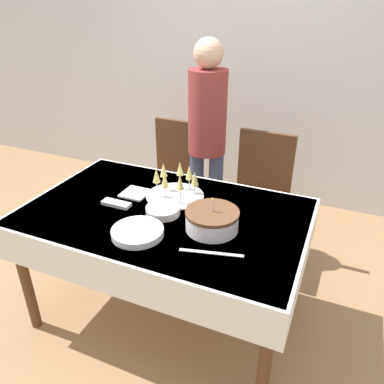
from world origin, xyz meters
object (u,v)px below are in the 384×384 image
(plate_stack_main, at_px, (138,232))
(dining_chair_far_left, at_px, (174,178))
(plate_stack_dessert, at_px, (163,210))
(person_standing, at_px, (207,129))
(champagne_tray, at_px, (175,183))
(birthday_cake, at_px, (212,220))
(dining_chair_far_right, at_px, (259,194))

(plate_stack_main, bearing_deg, dining_chair_far_left, 106.94)
(plate_stack_dessert, bearing_deg, person_standing, 96.68)
(champagne_tray, distance_m, plate_stack_main, 0.45)
(champagne_tray, bearing_deg, person_standing, 96.65)
(dining_chair_far_left, xyz_separation_m, person_standing, (0.24, 0.09, 0.40))
(champagne_tray, distance_m, person_standing, 0.73)
(birthday_cake, bearing_deg, plate_stack_dessert, 173.11)
(dining_chair_far_left, xyz_separation_m, birthday_cake, (0.64, -0.87, 0.27))
(plate_stack_main, relative_size, person_standing, 0.17)
(birthday_cake, relative_size, plate_stack_dessert, 1.45)
(plate_stack_dessert, bearing_deg, champagne_tray, 96.80)
(dining_chair_far_right, distance_m, birthday_cake, 0.91)
(birthday_cake, bearing_deg, dining_chair_far_left, 126.43)
(birthday_cake, xyz_separation_m, champagne_tray, (-0.32, 0.25, 0.03))
(birthday_cake, height_order, person_standing, person_standing)
(dining_chair_far_right, bearing_deg, dining_chair_far_left, 180.00)
(dining_chair_far_left, relative_size, plate_stack_dessert, 5.22)
(champagne_tray, bearing_deg, dining_chair_far_right, 59.88)
(dining_chair_far_left, distance_m, plate_stack_main, 1.14)
(person_standing, bearing_deg, plate_stack_main, -85.65)
(dining_chair_far_left, relative_size, birthday_cake, 3.59)
(champagne_tray, relative_size, plate_stack_main, 1.32)
(dining_chair_far_left, distance_m, dining_chair_far_right, 0.68)
(person_standing, bearing_deg, dining_chair_far_right, -12.01)
(dining_chair_far_left, height_order, champagne_tray, dining_chair_far_left)
(dining_chair_far_right, bearing_deg, plate_stack_main, -108.51)
(champagne_tray, height_order, person_standing, person_standing)
(champagne_tray, xyz_separation_m, plate_stack_dessert, (0.03, -0.21, -0.06))
(champagne_tray, height_order, plate_stack_main, champagne_tray)
(dining_chair_far_right, bearing_deg, plate_stack_dessert, -111.98)
(plate_stack_main, bearing_deg, plate_stack_dessert, 84.96)
(dining_chair_far_left, height_order, birthday_cake, dining_chair_far_left)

